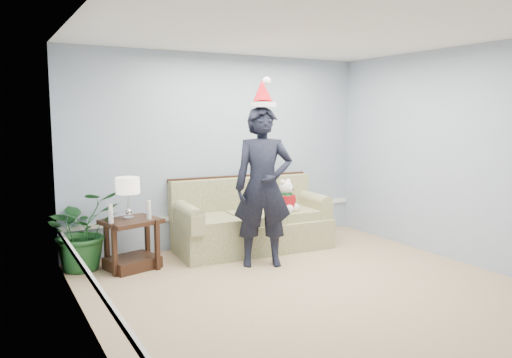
{
  "coord_description": "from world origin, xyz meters",
  "views": [
    {
      "loc": [
        -3.0,
        -3.93,
        1.87
      ],
      "look_at": [
        0.02,
        1.55,
        1.05
      ],
      "focal_mm": 35.0,
      "sensor_mm": 36.0,
      "label": 1
    }
  ],
  "objects_px": {
    "sofa": "(251,223)",
    "table_lamp": "(128,187)",
    "man": "(263,187)",
    "teddy_bear": "(286,199)",
    "houseplant": "(82,230)",
    "side_table": "(132,249)"
  },
  "relations": [
    {
      "from": "sofa",
      "to": "table_lamp",
      "type": "xyz_separation_m",
      "value": [
        -1.72,
        -0.08,
        0.64
      ]
    },
    {
      "from": "man",
      "to": "teddy_bear",
      "type": "height_order",
      "value": "man"
    },
    {
      "from": "table_lamp",
      "to": "houseplant",
      "type": "relative_size",
      "value": 0.52
    },
    {
      "from": "table_lamp",
      "to": "teddy_bear",
      "type": "xyz_separation_m",
      "value": [
        2.16,
        -0.13,
        -0.31
      ]
    },
    {
      "from": "man",
      "to": "teddy_bear",
      "type": "relative_size",
      "value": 4.27
    },
    {
      "from": "side_table",
      "to": "man",
      "type": "xyz_separation_m",
      "value": [
        1.47,
        -0.64,
        0.74
      ]
    },
    {
      "from": "sofa",
      "to": "houseplant",
      "type": "height_order",
      "value": "sofa"
    },
    {
      "from": "side_table",
      "to": "table_lamp",
      "type": "distance_m",
      "value": 0.76
    },
    {
      "from": "side_table",
      "to": "sofa",
      "type": "bearing_deg",
      "value": 3.88
    },
    {
      "from": "table_lamp",
      "to": "man",
      "type": "height_order",
      "value": "man"
    },
    {
      "from": "teddy_bear",
      "to": "side_table",
      "type": "bearing_deg",
      "value": 155.76
    },
    {
      "from": "houseplant",
      "to": "table_lamp",
      "type": "bearing_deg",
      "value": -24.17
    },
    {
      "from": "sofa",
      "to": "teddy_bear",
      "type": "bearing_deg",
      "value": -21.44
    },
    {
      "from": "side_table",
      "to": "teddy_bear",
      "type": "height_order",
      "value": "teddy_bear"
    },
    {
      "from": "teddy_bear",
      "to": "man",
      "type": "bearing_deg",
      "value": -162.81
    },
    {
      "from": "sofa",
      "to": "table_lamp",
      "type": "height_order",
      "value": "table_lamp"
    },
    {
      "from": "houseplant",
      "to": "side_table",
      "type": "bearing_deg",
      "value": -26.78
    },
    {
      "from": "side_table",
      "to": "houseplant",
      "type": "height_order",
      "value": "houseplant"
    },
    {
      "from": "teddy_bear",
      "to": "table_lamp",
      "type": "bearing_deg",
      "value": 154.81
    },
    {
      "from": "table_lamp",
      "to": "houseplant",
      "type": "bearing_deg",
      "value": 155.83
    },
    {
      "from": "man",
      "to": "teddy_bear",
      "type": "distance_m",
      "value": 0.92
    },
    {
      "from": "houseplant",
      "to": "teddy_bear",
      "type": "relative_size",
      "value": 2.11
    }
  ]
}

